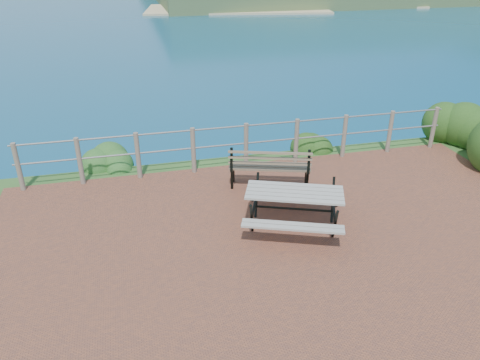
{
  "coord_description": "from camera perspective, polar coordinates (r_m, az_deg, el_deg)",
  "views": [
    {
      "loc": [
        -2.36,
        -5.71,
        4.4
      ],
      "look_at": [
        -0.63,
        1.32,
        0.75
      ],
      "focal_mm": 35.0,
      "sensor_mm": 36.0,
      "label": 1
    }
  ],
  "objects": [
    {
      "name": "shrub_lip_west",
      "position": [
        10.79,
        -15.86,
        1.63
      ],
      "size": [
        0.87,
        0.87,
        0.66
      ],
      "primitive_type": "ellipsoid",
      "color": "#225B23",
      "rests_on": "ground"
    },
    {
      "name": "shrub_right_edge",
      "position": [
        12.78,
        24.34,
        4.16
      ],
      "size": [
        1.21,
        1.21,
        1.73
      ],
      "primitive_type": "ellipsoid",
      "color": "#214415",
      "rests_on": "ground"
    },
    {
      "name": "picnic_table",
      "position": [
        8.0,
        6.59,
        -3.08
      ],
      "size": [
        1.75,
        1.33,
        0.69
      ],
      "rotation": [
        0.0,
        0.0,
        -0.37
      ],
      "color": "gray",
      "rests_on": "ground"
    },
    {
      "name": "safety_railing",
      "position": [
        10.11,
        0.75,
        4.53
      ],
      "size": [
        9.4,
        0.1,
        1.0
      ],
      "color": "#6B5B4C",
      "rests_on": "ground"
    },
    {
      "name": "ground",
      "position": [
        7.58,
        7.14,
        -8.94
      ],
      "size": [
        10.0,
        7.0,
        0.12
      ],
      "primitive_type": "cube",
      "color": "brown",
      "rests_on": "ground"
    },
    {
      "name": "shrub_lip_east",
      "position": [
        11.54,
        9.06,
        4.0
      ],
      "size": [
        0.85,
        0.85,
        0.63
      ],
      "primitive_type": "ellipsoid",
      "color": "#214415",
      "rests_on": "ground"
    },
    {
      "name": "park_bench",
      "position": [
        9.25,
        3.68,
        2.43
      ],
      "size": [
        1.65,
        0.88,
        0.91
      ],
      "rotation": [
        0.0,
        0.0,
        -0.31
      ],
      "color": "brown",
      "rests_on": "ground"
    }
  ]
}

